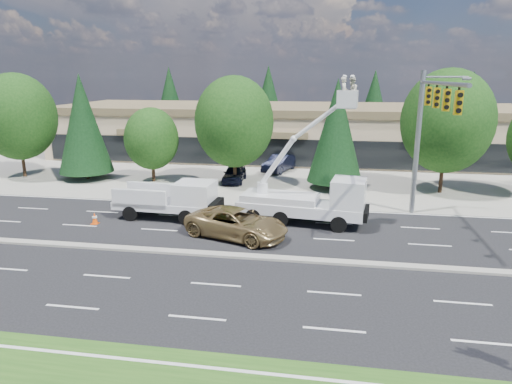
% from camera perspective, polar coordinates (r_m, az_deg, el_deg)
% --- Properties ---
extents(ground, '(140.00, 140.00, 0.00)m').
position_cam_1_polar(ground, '(22.83, -3.05, -8.04)').
color(ground, black).
rests_on(ground, ground).
extents(concrete_apron, '(140.00, 22.00, 0.01)m').
position_cam_1_polar(concrete_apron, '(41.77, 2.82, 2.36)').
color(concrete_apron, gray).
rests_on(concrete_apron, ground).
extents(road_median, '(120.00, 0.55, 0.12)m').
position_cam_1_polar(road_median, '(22.80, -3.05, -7.90)').
color(road_median, gray).
rests_on(road_median, ground).
extents(strip_mall, '(50.40, 15.40, 5.50)m').
position_cam_1_polar(strip_mall, '(51.11, 4.16, 7.76)').
color(strip_mall, tan).
rests_on(strip_mall, ground).
extents(tree_front_a, '(6.45, 6.45, 8.95)m').
position_cam_1_polar(tree_front_a, '(44.58, -27.65, 8.32)').
color(tree_front_a, '#332114').
rests_on(tree_front_a, ground).
extents(tree_front_b, '(4.50, 4.50, 8.86)m').
position_cam_1_polar(tree_front_b, '(41.32, -20.83, 7.99)').
color(tree_front_b, '#332114').
rests_on(tree_front_b, ground).
extents(tree_front_c, '(4.46, 4.46, 6.19)m').
position_cam_1_polar(tree_front_c, '(38.81, -12.93, 6.51)').
color(tree_front_c, '#332114').
rests_on(tree_front_c, ground).
extents(tree_front_d, '(6.29, 6.29, 8.73)m').
position_cam_1_polar(tree_front_d, '(36.57, -2.73, 8.74)').
color(tree_front_d, '#332114').
rests_on(tree_front_d, ground).
extents(tree_front_e, '(4.31, 4.31, 8.50)m').
position_cam_1_polar(tree_front_e, '(35.83, 10.00, 7.54)').
color(tree_front_e, '#332114').
rests_on(tree_front_e, ground).
extents(tree_front_f, '(6.67, 6.67, 9.26)m').
position_cam_1_polar(tree_front_f, '(36.71, 22.77, 8.16)').
color(tree_front_f, '#332114').
rests_on(tree_front_f, ground).
extents(tree_back_a, '(5.01, 5.01, 9.87)m').
position_cam_1_polar(tree_back_a, '(66.64, -10.69, 11.22)').
color(tree_back_a, '#332114').
rests_on(tree_back_a, ground).
extents(tree_back_b, '(5.09, 5.09, 10.03)m').
position_cam_1_polar(tree_back_b, '(63.27, 1.56, 11.38)').
color(tree_back_b, '#332114').
rests_on(tree_back_b, ground).
extents(tree_back_c, '(4.78, 4.78, 9.43)m').
position_cam_1_polar(tree_back_c, '(62.93, 14.51, 10.63)').
color(tree_back_c, '#332114').
rests_on(tree_back_c, ground).
extents(tree_back_d, '(4.67, 4.67, 9.21)m').
position_cam_1_polar(tree_back_d, '(65.07, 25.23, 9.74)').
color(tree_back_d, '#332114').
rests_on(tree_back_d, ground).
extents(signal_mast, '(2.76, 10.16, 9.00)m').
position_cam_1_polar(signal_mast, '(28.28, 20.57, 8.12)').
color(signal_mast, gray).
rests_on(signal_mast, ground).
extents(utility_pickup, '(6.33, 2.72, 2.39)m').
position_cam_1_polar(utility_pickup, '(28.86, -10.42, -1.36)').
color(utility_pickup, silver).
rests_on(utility_pickup, ground).
extents(bucket_truck, '(7.95, 3.26, 8.72)m').
position_cam_1_polar(bucket_truck, '(27.27, 7.15, -0.24)').
color(bucket_truck, silver).
rests_on(bucket_truck, ground).
extents(traffic_cone_a, '(0.40, 0.40, 0.70)m').
position_cam_1_polar(traffic_cone_a, '(29.16, -19.51, -3.12)').
color(traffic_cone_a, '#FF5008').
rests_on(traffic_cone_a, ground).
extents(traffic_cone_b, '(0.40, 0.40, 0.70)m').
position_cam_1_polar(traffic_cone_b, '(26.87, -3.89, -3.77)').
color(traffic_cone_b, '#FF5008').
rests_on(traffic_cone_b, ground).
extents(traffic_cone_c, '(0.40, 0.40, 0.70)m').
position_cam_1_polar(traffic_cone_c, '(25.73, 0.96, -4.57)').
color(traffic_cone_c, '#FF5008').
rests_on(traffic_cone_c, ground).
extents(minivan, '(6.31, 4.42, 1.60)m').
position_cam_1_polar(minivan, '(25.18, -2.43, -3.91)').
color(minivan, '#977B49').
rests_on(minivan, ground).
extents(parked_car_west, '(1.87, 4.22, 1.41)m').
position_cam_1_polar(parked_car_west, '(38.27, -2.72, 2.32)').
color(parked_car_west, black).
rests_on(parked_car_west, ground).
extents(parked_car_east, '(3.03, 4.95, 1.54)m').
position_cam_1_polar(parked_car_east, '(42.52, 2.97, 3.63)').
color(parked_car_east, black).
rests_on(parked_car_east, ground).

